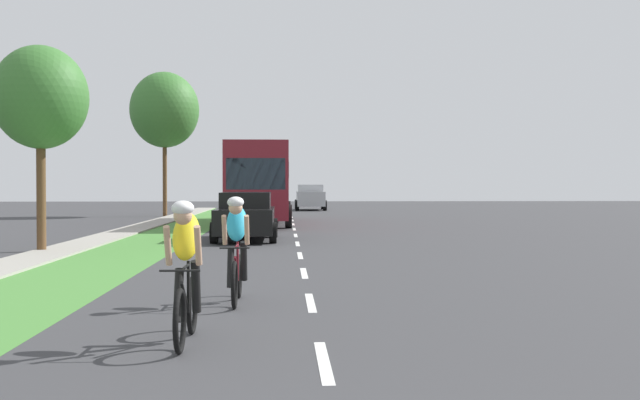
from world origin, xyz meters
TOP-DOWN VIEW (x-y plane):
  - ground_plane at (0.00, 20.00)m, footprint 120.00×120.00m
  - grass_verge at (-4.46, 20.00)m, footprint 2.36×70.00m
  - sidewalk_concrete at (-6.29, 20.00)m, footprint 1.31×70.00m
  - lane_markings_center at (0.00, 24.00)m, footprint 0.12×54.07m
  - cyclist_lead at (-1.46, 6.23)m, footprint 0.42×1.72m
  - cyclist_trailing at (-1.09, 9.02)m, footprint 0.42×1.72m
  - sedan_black at (-1.61, 21.87)m, footprint 1.98×4.30m
  - bus_maroon at (-1.47, 32.27)m, footprint 2.78×11.60m
  - suv_silver at (1.44, 50.83)m, footprint 2.15×4.70m
  - street_tree_near at (-6.78, 18.01)m, footprint 2.47×2.47m
  - street_tree_far at (-7.14, 40.74)m, footprint 3.87×3.87m

SIDE VIEW (x-z plane):
  - ground_plane at x=0.00m, z-range 0.00..0.00m
  - grass_verge at x=-4.46m, z-range 0.00..0.01m
  - lane_markings_center at x=0.00m, z-range 0.00..0.01m
  - sidewalk_concrete at x=-6.29m, z-range -0.05..0.06m
  - sedan_black at x=-1.61m, z-range 0.01..1.53m
  - cyclist_lead at x=-1.46m, z-range 0.02..1.60m
  - cyclist_trailing at x=-1.09m, z-range 0.02..1.60m
  - suv_silver at x=1.44m, z-range 0.05..1.84m
  - bus_maroon at x=-1.47m, z-range 0.24..3.72m
  - street_tree_near at x=-6.78m, z-range 1.32..6.73m
  - street_tree_far at x=-7.14m, z-range 1.92..10.06m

